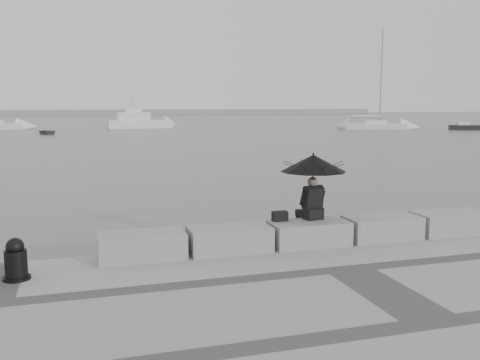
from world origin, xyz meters
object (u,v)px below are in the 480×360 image
object	(u,v)px
mooring_bollard	(16,262)
sailboat_right	(376,126)
seated_person	(313,169)
small_motorboat	(469,127)
dinghy	(48,132)
motor_cruiser	(140,122)

from	to	relation	value
mooring_bollard	sailboat_right	distance (m)	65.90
seated_person	small_motorboat	size ratio (longest dim) A/B	0.28
small_motorboat	sailboat_right	bearing A→B (deg)	-171.66
dinghy	mooring_bollard	bearing A→B (deg)	-117.65
motor_cruiser	dinghy	size ratio (longest dim) A/B	2.79
mooring_bollard	sailboat_right	world-z (taller)	sailboat_right
seated_person	sailboat_right	bearing A→B (deg)	46.63
mooring_bollard	small_motorboat	size ratio (longest dim) A/B	0.14
seated_person	small_motorboat	distance (m)	65.87
dinghy	motor_cruiser	bearing A→B (deg)	15.47
small_motorboat	dinghy	bearing A→B (deg)	-158.12
motor_cruiser	dinghy	bearing A→B (deg)	-139.44
seated_person	sailboat_right	xyz separation A→B (m)	(33.00, 52.52, -1.52)
motor_cruiser	small_motorboat	xyz separation A→B (m)	(40.93, -16.67, -0.57)
seated_person	motor_cruiser	size ratio (longest dim) A/B	0.16
mooring_bollard	dinghy	distance (m)	54.47
seated_person	small_motorboat	bearing A→B (deg)	36.29
sailboat_right	dinghy	distance (m)	40.93
motor_cruiser	small_motorboat	distance (m)	44.20
mooring_bollard	motor_cruiser	xyz separation A→B (m)	(9.24, 66.06, 0.09)
seated_person	sailboat_right	world-z (taller)	sailboat_right
seated_person	motor_cruiser	world-z (taller)	motor_cruiser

